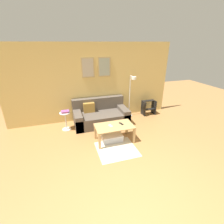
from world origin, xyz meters
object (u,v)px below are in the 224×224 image
Objects in this scene: floor_lamp at (131,93)px; book_stack at (65,112)px; couch at (101,115)px; remote_control at (121,124)px; coffee_table at (114,128)px; step_stool at (149,107)px; storage_bin at (112,138)px; side_table at (66,120)px; cell_phone at (110,126)px.

floor_lamp is 6.35× the size of book_stack.
couch is 7.45× the size of book_stack.
couch is 11.79× the size of remote_control.
coffee_table is (0.10, -1.18, 0.11)m from couch.
step_stool is (0.76, 0.03, -0.62)m from floor_lamp.
storage_bin is 0.99× the size of side_table.
book_stack is 1.69× the size of cell_phone.
couch is at bearing 5.58° from book_stack.
coffee_table is at bearing -5.98° from storage_bin.
floor_lamp is at bearing 31.43° from cell_phone.
remote_control is 2.07m from step_stool.
couch is at bearing 5.96° from side_table.
step_stool is (3.03, 0.27, -0.32)m from book_stack.
remote_control reaches higher than cell_phone.
side_table is at bearing 138.13° from storage_bin.
coffee_table is at bearing -128.79° from floor_lamp.
cell_phone is (1.12, -1.04, -0.13)m from book_stack.
book_stack is (-1.22, 1.07, 0.22)m from coffee_table.
step_stool is at bearing 5.08° from book_stack.
storage_bin is 1.89m from floor_lamp.
couch is at bearing 94.74° from coffee_table.
cell_phone is at bearing 164.47° from coffee_table.
couch reaches higher than step_stool.
remote_control is (1.43, -1.03, -0.12)m from book_stack.
coffee_table is at bearing -32.13° from cell_phone.
book_stack is (-1.16, 1.06, 0.51)m from storage_bin.
remote_control is at bearing 6.71° from storage_bin.
storage_bin is at bearing -44.70° from cell_phone.
side_table is 3.05m from step_stool.
step_stool is at bearing 5.23° from side_table.
side_table is at bearing 123.97° from remote_control.
floor_lamp is 2.82× the size of step_stool.
storage_bin is at bearing 174.02° from coffee_table.
remote_control is 0.28× the size of step_stool.
step_stool is (3.04, 0.28, -0.05)m from side_table.
coffee_table is at bearing -41.09° from book_stack.
storage_bin is 2.41× the size of book_stack.
cell_phone is at bearing -42.77° from book_stack.
storage_bin is (0.04, -1.17, -0.18)m from couch.
book_stack reaches higher than cell_phone.
coffee_table is at bearing -143.52° from step_stool.
floor_lamp is (1.11, 1.30, 0.81)m from storage_bin.
side_table is at bearing -139.35° from book_stack.
book_stack is at bearing 120.63° from cell_phone.
floor_lamp reaches higher than book_stack.
cell_phone is (-0.00, -1.15, 0.20)m from couch.
couch reaches higher than storage_bin.
side_table reaches higher than step_stool.
side_table is (-2.28, -0.25, -0.56)m from floor_lamp.
couch is 1.72× the size of coffee_table.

